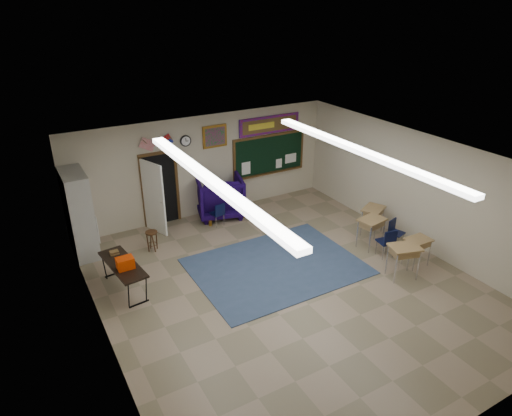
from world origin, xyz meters
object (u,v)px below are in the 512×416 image
folding_table (124,275)px  wooden_stool (152,241)px  wingback_armchair (219,196)px  student_desk_front_right (372,219)px  student_desk_front_left (371,231)px

folding_table → wooden_stool: folding_table is taller
wooden_stool → folding_table: bearing=-128.2°
wooden_stool → wingback_armchair: bearing=23.5°
wingback_armchair → wooden_stool: 2.69m
student_desk_front_right → wooden_stool: 5.97m
student_desk_front_left → folding_table: 6.25m
wingback_armchair → student_desk_front_left: (2.59, -3.72, -0.16)m
student_desk_front_right → wingback_armchair: bearing=108.2°
wooden_stool → student_desk_front_left: bearing=-27.7°
student_desk_front_right → folding_table: size_ratio=0.48×
wooden_stool → student_desk_front_right: bearing=-20.8°
wingback_armchair → wooden_stool: size_ratio=2.49×
folding_table → student_desk_front_left: bearing=-18.8°
student_desk_front_right → wooden_stool: student_desk_front_right is taller
student_desk_front_left → folding_table: (-6.12, 1.27, -0.09)m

